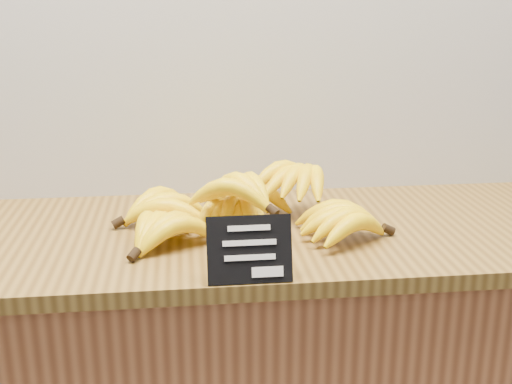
# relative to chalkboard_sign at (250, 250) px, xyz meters

# --- Properties ---
(counter_top) EXTENTS (1.53, 0.54, 0.03)m
(counter_top) POSITION_rel_chalkboard_sign_xyz_m (0.03, 0.25, -0.07)
(counter_top) COLOR brown
(counter_top) RESTS_ON counter
(chalkboard_sign) EXTENTS (0.14, 0.04, 0.11)m
(chalkboard_sign) POSITION_rel_chalkboard_sign_xyz_m (0.00, 0.00, 0.00)
(chalkboard_sign) COLOR black
(chalkboard_sign) RESTS_ON counter_top
(banana_pile) EXTENTS (0.55, 0.39, 0.12)m
(banana_pile) POSITION_rel_chalkboard_sign_xyz_m (0.01, 0.25, -0.01)
(banana_pile) COLOR yellow
(banana_pile) RESTS_ON counter_top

